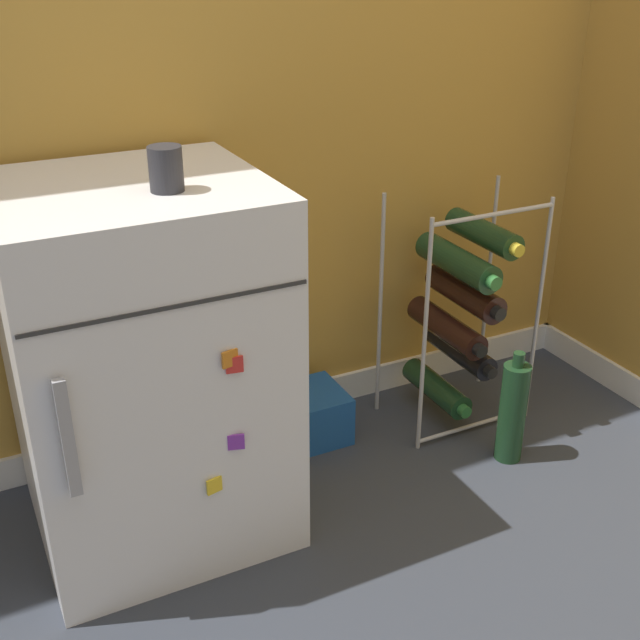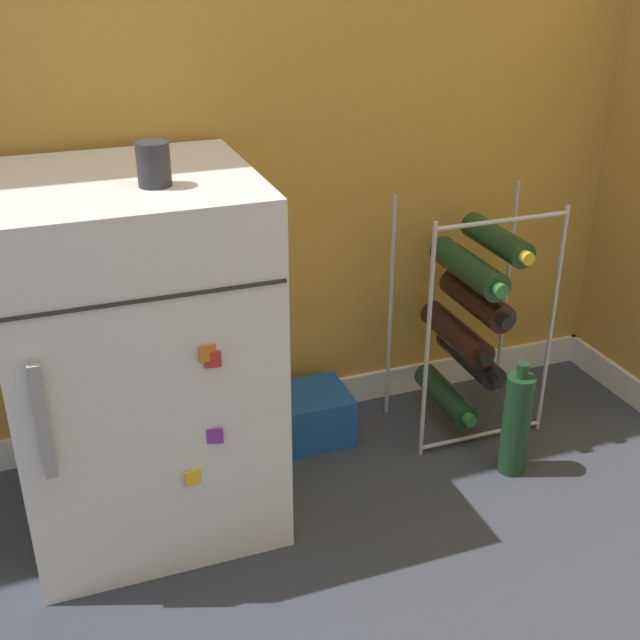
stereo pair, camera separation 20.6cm
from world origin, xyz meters
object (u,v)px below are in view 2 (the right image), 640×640
wine_rack (469,314)px  loose_bottle_floor (516,423)px  fridge_top_cup (154,164)px  mini_fridge (139,356)px  soda_box (300,417)px

wine_rack → loose_bottle_floor: size_ratio=2.08×
wine_rack → fridge_top_cup: bearing=-169.2°
mini_fridge → loose_bottle_floor: (0.94, -0.19, -0.28)m
wine_rack → soda_box: 0.56m
mini_fridge → loose_bottle_floor: bearing=-11.3°
mini_fridge → soda_box: bearing=18.7°
loose_bottle_floor → wine_rack: bearing=92.6°
mini_fridge → loose_bottle_floor: size_ratio=2.60×
mini_fridge → soda_box: 0.59m
wine_rack → fridge_top_cup: size_ratio=7.65×
wine_rack → soda_box: wine_rack is taller
wine_rack → mini_fridge: bearing=-175.4°
soda_box → wine_rack: bearing=-9.0°
fridge_top_cup → loose_bottle_floor: size_ratio=0.27×
loose_bottle_floor → fridge_top_cup: bearing=173.7°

